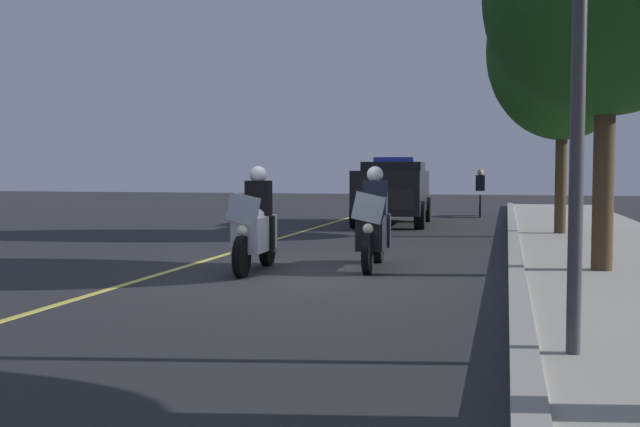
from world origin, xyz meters
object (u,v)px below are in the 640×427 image
at_px(police_suv, 393,190).
at_px(police_motorcycle_lead_right, 374,227).
at_px(tree_far_back, 563,49).
at_px(police_motorcycle_lead_left, 255,229).
at_px(cyclist_background, 480,193).

bearing_deg(police_suv, police_motorcycle_lead_right, 6.62).
height_order(police_motorcycle_lead_right, tree_far_back, tree_far_back).
bearing_deg(tree_far_back, police_motorcycle_lead_right, -26.71).
relative_size(police_motorcycle_lead_left, tree_far_back, 0.32).
distance_m(police_motorcycle_lead_right, police_suv, 10.06).
relative_size(police_motorcycle_lead_right, tree_far_back, 0.32).
height_order(police_motorcycle_lead_left, police_suv, police_suv).
distance_m(police_motorcycle_lead_left, cyclist_background, 15.87).
bearing_deg(police_motorcycle_lead_left, cyclist_background, 168.89).
bearing_deg(police_motorcycle_lead_right, cyclist_background, 175.14).
height_order(police_suv, cyclist_background, police_suv).
bearing_deg(cyclist_background, police_suv, -26.99).
xyz_separation_m(police_suv, cyclist_background, (-4.73, 2.41, -0.22)).
relative_size(police_motorcycle_lead_left, police_suv, 0.43).
distance_m(police_motorcycle_lead_left, police_suv, 10.86).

